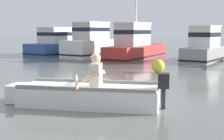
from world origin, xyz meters
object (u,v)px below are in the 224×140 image
Objects in this scene: moored_boat_red at (135,45)px; moored_boat_grey at (206,48)px; mooring_buoy at (158,66)px; moored_boat_white at (94,43)px; moored_boat_blue at (61,44)px; rowboat_with_person at (87,94)px.

moored_boat_grey is at bearing 11.62° from moored_boat_red.
moored_boat_red reaches higher than mooring_buoy.
moored_boat_red reaches higher than moored_boat_white.
moored_boat_blue is 1.05× the size of moored_boat_white.
moored_boat_blue reaches higher than rowboat_with_person.
moored_boat_blue is 6.29m from moored_boat_red.
mooring_buoy is (6.84, -5.91, -0.58)m from moored_boat_white.
rowboat_with_person is 0.78× the size of moored_boat_grey.
moored_boat_white is at bearing -179.19° from moored_boat_grey.
moored_boat_red is 4.08m from moored_boat_grey.
rowboat_with_person is at bearing -49.17° from moored_boat_blue.
moored_boat_red reaches higher than rowboat_with_person.
moored_boat_grey is at bearing 0.81° from moored_boat_white.
moored_boat_red is (6.25, -0.68, 0.08)m from moored_boat_blue.
moored_boat_grey is (7.39, 0.10, -0.12)m from moored_boat_white.
rowboat_with_person is 0.67× the size of moored_boat_white.
mooring_buoy is (-0.57, 6.00, 0.01)m from rowboat_with_person.
mooring_buoy is (-0.55, -6.02, -0.46)m from moored_boat_grey.
moored_boat_grey reaches higher than moored_boat_blue.
moored_boat_blue is (-10.27, 11.88, 0.45)m from rowboat_with_person.
mooring_buoy is at bearing -40.86° from moored_boat_white.
moored_boat_red is 6.26m from mooring_buoy.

